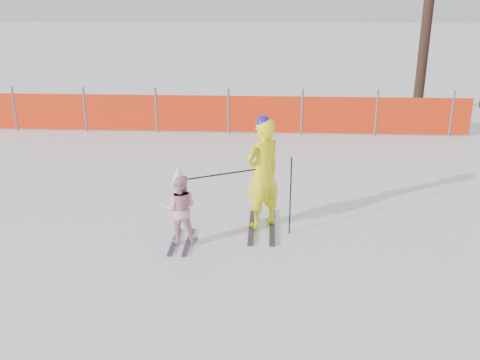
# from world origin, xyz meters

# --- Properties ---
(ground) EXTENTS (120.00, 120.00, 0.00)m
(ground) POSITION_xyz_m (0.00, 0.00, 0.00)
(ground) COLOR white
(ground) RESTS_ON ground
(adult) EXTENTS (0.79, 1.44, 1.91)m
(adult) POSITION_xyz_m (0.34, 0.96, 0.96)
(adult) COLOR black
(adult) RESTS_ON ground
(child) EXTENTS (0.56, 0.95, 1.29)m
(child) POSITION_xyz_m (-0.92, 0.31, 0.59)
(child) COLOR black
(child) RESTS_ON ground
(ski_poles) EXTENTS (1.62, 0.56, 1.30)m
(ski_poles) POSITION_xyz_m (0.28, 0.70, 0.84)
(ski_poles) COLOR black
(ski_poles) RESTS_ON ground
(safety_fence) EXTENTS (14.55, 0.06, 1.25)m
(safety_fence) POSITION_xyz_m (-1.45, 7.13, 0.56)
(safety_fence) COLOR #595960
(safety_fence) RESTS_ON ground
(tree_trunks) EXTENTS (2.80, 1.44, 6.84)m
(tree_trunks) POSITION_xyz_m (6.10, 10.39, 3.24)
(tree_trunks) COLOR black
(tree_trunks) RESTS_ON ground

